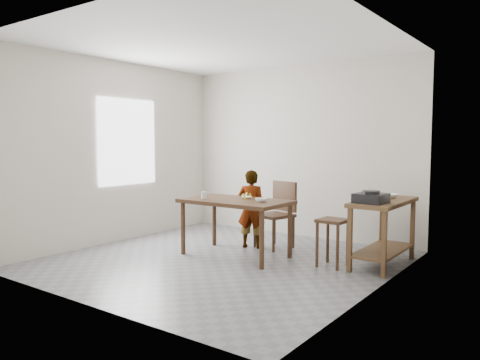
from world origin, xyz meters
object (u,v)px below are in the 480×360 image
Objects in this scene: dining_chair at (274,215)px; stool at (332,243)px; prep_counter at (383,233)px; dining_table at (236,228)px; child at (251,209)px.

dining_chair is 1.62× the size of stool.
dining_chair is (-1.57, 0.02, 0.07)m from prep_counter.
dining_chair is 1.20m from stool.
dining_table is 2.42× the size of stool.
dining_chair is at bearing -164.37° from child.
stool is (1.10, -0.44, -0.18)m from dining_chair.
dining_table is 1.17× the size of prep_counter.
prep_counter is (1.72, 0.70, 0.03)m from dining_table.
dining_chair is (0.26, 0.19, -0.09)m from child.
prep_counter is 1.08× the size of child.
prep_counter is 1.85m from child.
prep_counter is 2.07× the size of stool.
dining_table is 0.74m from dining_chair.
stool is at bearing 149.43° from child.
prep_counter is 1.28× the size of dining_chair.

